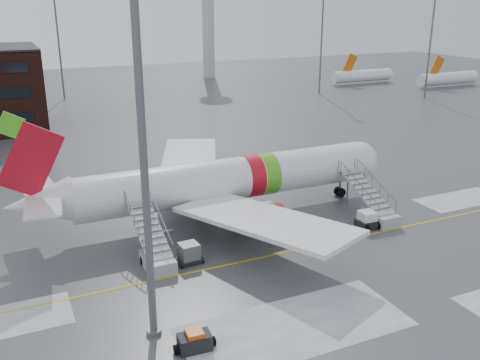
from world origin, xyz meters
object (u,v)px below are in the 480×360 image
airstair_fwd (375,209)px  airstair_aft (155,251)px  pushback_tug (370,220)px  light_mast_near (139,84)px  uld_container (189,254)px  baggage_tractor (195,342)px  airliner (221,181)px

airstair_fwd → airstair_aft: bearing=180.0°
pushback_tug → light_mast_near: 26.70m
uld_container → baggage_tractor: 10.67m
baggage_tractor → airstair_aft: bearing=85.4°
airstair_fwd → pushback_tug: (-1.41, -1.11, -0.40)m
airstair_aft → pushback_tug: 18.93m
pushback_tug → baggage_tractor: bearing=-153.5°
pushback_tug → baggage_tractor: (-19.77, -9.85, -0.14)m
airstair_aft → baggage_tractor: size_ratio=3.16×
uld_container → light_mast_near: bearing=-122.8°
airstair_fwd → light_mast_near: light_mast_near is taller
pushback_tug → uld_container: (-16.49, 0.31, 0.06)m
airstair_aft → pushback_tug: (18.90, -1.11, -0.40)m
airstair_fwd → uld_container: bearing=-177.4°
airliner → baggage_tractor: bearing=-117.2°
airstair_aft → light_mast_near: 16.31m
airstair_aft → uld_container: bearing=-18.5°
airliner → light_mast_near: (-10.68, -15.03, 11.33)m
pushback_tug → airstair_fwd: bearing=38.1°
airliner → airstair_aft: bearing=-141.2°
airliner → pushback_tug: size_ratio=12.98×
light_mast_near → airstair_fwd: bearing=20.4°
airliner → pushback_tug: bearing=-35.4°
airstair_fwd → light_mast_near: 27.97m
pushback_tug → light_mast_near: bearing=-161.0°
airstair_aft → baggage_tractor: bearing=-94.6°
uld_container → airstair_fwd: bearing=2.6°
airstair_fwd → light_mast_near: size_ratio=0.27×
pushback_tug → uld_container: bearing=178.9°
baggage_tractor → airliner: bearing=62.8°
airliner → airstair_fwd: airliner is taller
airstair_fwd → airstair_aft: 20.31m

